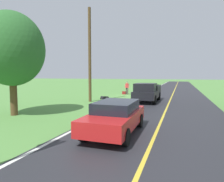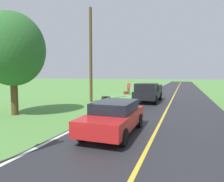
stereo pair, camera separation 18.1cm
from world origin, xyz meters
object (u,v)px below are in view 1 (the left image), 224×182
pickup_truck_passing (147,92)px  suitcase_carried (124,93)px  utility_pole_roadside (90,55)px  hitchhiker_walking (127,87)px  tree_verge_side (12,49)px  sedan_ahead_same_lane (115,116)px

pickup_truck_passing → suitcase_carried: bearing=-56.9°
suitcase_carried → pickup_truck_passing: bearing=37.5°
suitcase_carried → utility_pole_roadside: size_ratio=0.05×
pickup_truck_passing → hitchhiker_walking: bearing=-59.9°
hitchhiker_walking → utility_pole_roadside: 8.95m
hitchhiker_walking → utility_pole_roadside: (1.56, 8.09, 3.49)m
pickup_truck_passing → tree_verge_side: 12.04m
hitchhiker_walking → sedan_ahead_same_lane: hitchhiker_walking is taller
hitchhiker_walking → sedan_ahead_same_lane: (-4.04, 17.07, -0.23)m
sedan_ahead_same_lane → utility_pole_roadside: (5.59, -8.98, 3.71)m
pickup_truck_passing → utility_pole_roadside: size_ratio=0.61×
hitchhiker_walking → suitcase_carried: (0.42, 0.05, -0.78)m
suitcase_carried → hitchhiker_walking: bearing=100.9°
hitchhiker_walking → pickup_truck_passing: pickup_truck_passing is taller
pickup_truck_passing → sedan_ahead_same_lane: pickup_truck_passing is taller
pickup_truck_passing → sedan_ahead_same_lane: 10.71m
sedan_ahead_same_lane → utility_pole_roadside: utility_pole_roadside is taller
hitchhiker_walking → pickup_truck_passing: 7.36m
utility_pole_roadside → tree_verge_side: bearing=76.4°
hitchhiker_walking → pickup_truck_passing: (-3.69, 6.36, -0.01)m
hitchhiker_walking → utility_pole_roadside: bearing=79.1°
utility_pole_roadside → tree_verge_side: (1.80, 7.47, -0.26)m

